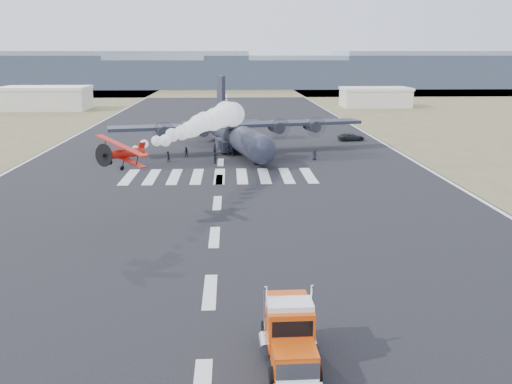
{
  "coord_description": "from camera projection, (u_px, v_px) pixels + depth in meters",
  "views": [
    {
      "loc": [
        1.53,
        -24.68,
        15.99
      ],
      "look_at": [
        3.74,
        24.47,
        4.0
      ],
      "focal_mm": 40.0,
      "sensor_mm": 36.0,
      "label": 1
    }
  ],
  "objects": [
    {
      "name": "scrub_far",
      "position": [
        227.0,
        91.0,
        250.91
      ],
      "size": [
        500.0,
        80.0,
        0.0
      ],
      "primitive_type": "cube",
      "color": "brown",
      "rests_on": "ground"
    },
    {
      "name": "runway_markings",
      "position": [
        221.0,
        162.0,
        85.91
      ],
      "size": [
        60.0,
        260.0,
        0.01
      ],
      "primitive_type": null,
      "color": "silver",
      "rests_on": "ground"
    },
    {
      "name": "ridge_seg_c",
      "position": [
        92.0,
        69.0,
        275.18
      ],
      "size": [
        150.0,
        50.0,
        17.0
      ],
      "primitive_type": "cube",
      "color": "gray",
      "rests_on": "ground"
    },
    {
      "name": "ridge_seg_d",
      "position": [
        227.0,
        73.0,
        278.49
      ],
      "size": [
        150.0,
        50.0,
        13.0
      ],
      "primitive_type": "cube",
      "color": "gray",
      "rests_on": "ground"
    },
    {
      "name": "ridge_seg_e",
      "position": [
        358.0,
        71.0,
        281.09
      ],
      "size": [
        150.0,
        50.0,
        15.0
      ],
      "primitive_type": "cube",
      "color": "gray",
      "rests_on": "ground"
    },
    {
      "name": "ridge_seg_f",
      "position": [
        488.0,
        69.0,
        283.69
      ],
      "size": [
        150.0,
        50.0,
        17.0
      ],
      "primitive_type": "cube",
      "color": "gray",
      "rests_on": "ground"
    },
    {
      "name": "hangar_left",
      "position": [
        46.0,
        98.0,
        165.33
      ],
      "size": [
        24.5,
        14.5,
        6.7
      ],
      "color": "beige",
      "rests_on": "ground"
    },
    {
      "name": "hangar_right",
      "position": [
        375.0,
        97.0,
        174.56
      ],
      "size": [
        20.5,
        12.5,
        5.9
      ],
      "color": "beige",
      "rests_on": "ground"
    },
    {
      "name": "semi_truck",
      "position": [
        289.0,
        331.0,
        30.14
      ],
      "size": [
        2.69,
        7.63,
        3.42
      ],
      "rotation": [
        0.0,
        0.0,
        0.02
      ],
      "color": "black",
      "rests_on": "ground"
    },
    {
      "name": "aerobatic_biplane",
      "position": [
        123.0,
        153.0,
        53.01
      ],
      "size": [
        5.76,
        5.53,
        3.0
      ],
      "rotation": [
        0.0,
        0.27,
        -0.3
      ],
      "color": "red"
    },
    {
      "name": "smoke_trail",
      "position": [
        217.0,
        118.0,
        79.14
      ],
      "size": [
        11.56,
        32.88,
        3.72
      ],
      "rotation": [
        0.0,
        0.0,
        -0.3
      ],
      "color": "white"
    },
    {
      "name": "transport_aircraft",
      "position": [
        236.0,
        133.0,
        94.98
      ],
      "size": [
        41.52,
        33.96,
        12.06
      ],
      "rotation": [
        0.0,
        0.0,
        0.23
      ],
      "color": "#212532",
      "rests_on": "ground"
    },
    {
      "name": "support_vehicle",
      "position": [
        351.0,
        137.0,
        107.24
      ],
      "size": [
        5.28,
        3.06,
        1.38
      ],
      "primitive_type": "imported",
      "rotation": [
        0.0,
        0.0,
        1.73
      ],
      "color": "black",
      "rests_on": "ground"
    },
    {
      "name": "crew_a",
      "position": [
        260.0,
        158.0,
        85.17
      ],
      "size": [
        0.78,
        0.79,
        1.68
      ],
      "primitive_type": "imported",
      "rotation": [
        0.0,
        0.0,
        0.88
      ],
      "color": "black",
      "rests_on": "ground"
    },
    {
      "name": "crew_b",
      "position": [
        168.0,
        156.0,
        86.29
      ],
      "size": [
        0.9,
        0.85,
        1.59
      ],
      "primitive_type": "imported",
      "rotation": [
        0.0,
        0.0,
        3.8
      ],
      "color": "black",
      "rests_on": "ground"
    },
    {
      "name": "crew_c",
      "position": [
        228.0,
        150.0,
        91.31
      ],
      "size": [
        1.21,
        1.01,
        1.71
      ],
      "primitive_type": "imported",
      "rotation": [
        0.0,
        0.0,
        2.59
      ],
      "color": "black",
      "rests_on": "ground"
    },
    {
      "name": "crew_d",
      "position": [
        233.0,
        151.0,
        90.77
      ],
      "size": [
        1.06,
        1.13,
        1.76
      ],
      "primitive_type": "imported",
      "rotation": [
        0.0,
        0.0,
        0.88
      ],
      "color": "black",
      "rests_on": "ground"
    },
    {
      "name": "crew_e",
      "position": [
        314.0,
        155.0,
        87.69
      ],
      "size": [
        0.78,
        0.49,
        1.57
      ],
      "primitive_type": "imported",
      "rotation": [
        0.0,
        0.0,
        3.12
      ],
      "color": "black",
      "rests_on": "ground"
    },
    {
      "name": "crew_f",
      "position": [
        215.0,
        158.0,
        84.99
      ],
      "size": [
        0.88,
        1.54,
        1.58
      ],
      "primitive_type": "imported",
      "rotation": [
        0.0,
        0.0,
        1.86
      ],
      "color": "black",
      "rests_on": "ground"
    },
    {
      "name": "crew_g",
      "position": [
        215.0,
        149.0,
        92.4
      ],
      "size": [
        0.79,
        0.79,
        1.68
      ],
      "primitive_type": "imported",
      "rotation": [
        0.0,
        0.0,
        5.52
      ],
      "color": "black",
      "rests_on": "ground"
    },
    {
      "name": "crew_h",
      "position": [
        186.0,
        152.0,
        90.06
      ],
      "size": [
        0.83,
        0.57,
        1.59
      ],
      "primitive_type": "imported",
      "rotation": [
        0.0,
        0.0,
        3.27
      ],
      "color": "black",
      "rests_on": "ground"
    }
  ]
}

